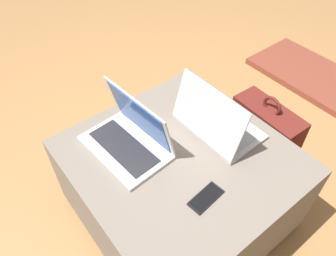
# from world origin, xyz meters

# --- Properties ---
(ground_plane) EXTENTS (14.00, 14.00, 0.00)m
(ground_plane) POSITION_xyz_m (0.00, 0.00, 0.00)
(ground_plane) COLOR #9E7042
(ottoman) EXTENTS (0.86, 0.84, 0.47)m
(ottoman) POSITION_xyz_m (0.00, 0.00, 0.24)
(ottoman) COLOR #3D3832
(ottoman) RESTS_ON ground_plane
(laptop_near) EXTENTS (0.38, 0.27, 0.24)m
(laptop_near) POSITION_xyz_m (-0.18, -0.13, 0.52)
(laptop_near) COLOR silver
(laptop_near) RESTS_ON ottoman
(laptop_far) EXTENTS (0.37, 0.24, 0.24)m
(laptop_far) POSITION_xyz_m (-0.02, 0.21, 0.52)
(laptop_far) COLOR #B7B7BC
(laptop_far) RESTS_ON ottoman
(cell_phone) EXTENTS (0.08, 0.15, 0.01)m
(cell_phone) POSITION_xyz_m (0.21, -0.06, 0.47)
(cell_phone) COLOR black
(cell_phone) RESTS_ON ottoman
(backpack) EXTENTS (0.36, 0.20, 0.53)m
(backpack) POSITION_xyz_m (0.04, 0.53, 0.22)
(backpack) COLOR #5B1E19
(backpack) RESTS_ON ground_plane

